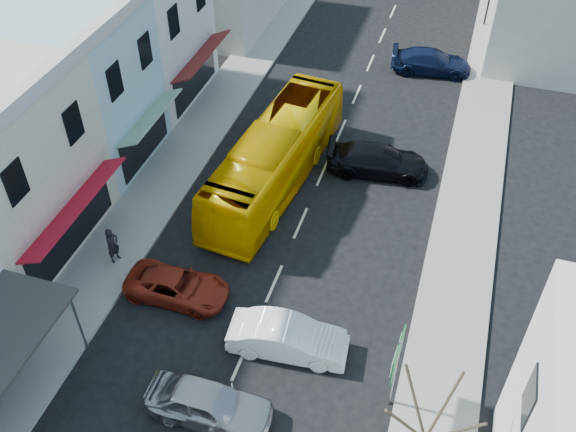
{
  "coord_description": "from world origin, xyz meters",
  "views": [
    {
      "loc": [
        6.07,
        -13.41,
        20.84
      ],
      "look_at": [
        0.0,
        6.0,
        2.2
      ],
      "focal_mm": 40.0,
      "sensor_mm": 36.0,
      "label": 1
    }
  ],
  "objects_px": {
    "car_silver": "(209,405)",
    "car_white": "(288,339)",
    "pedestrian_left": "(113,246)",
    "direction_sign": "(394,374)",
    "bus": "(275,158)",
    "car_red": "(177,285)"
  },
  "relations": [
    {
      "from": "bus",
      "to": "direction_sign",
      "type": "height_order",
      "value": "direction_sign"
    },
    {
      "from": "car_white",
      "to": "car_red",
      "type": "bearing_deg",
      "value": 71.1
    },
    {
      "from": "bus",
      "to": "car_white",
      "type": "bearing_deg",
      "value": -63.23
    },
    {
      "from": "pedestrian_left",
      "to": "car_red",
      "type": "bearing_deg",
      "value": -92.59
    },
    {
      "from": "pedestrian_left",
      "to": "direction_sign",
      "type": "relative_size",
      "value": 0.46
    },
    {
      "from": "bus",
      "to": "car_silver",
      "type": "distance_m",
      "value": 13.36
    },
    {
      "from": "car_red",
      "to": "car_silver",
      "type": "bearing_deg",
      "value": -144.94
    },
    {
      "from": "car_red",
      "to": "pedestrian_left",
      "type": "height_order",
      "value": "pedestrian_left"
    },
    {
      "from": "car_white",
      "to": "car_red",
      "type": "distance_m",
      "value": 5.39
    },
    {
      "from": "car_white",
      "to": "car_silver",
      "type": "bearing_deg",
      "value": 147.6
    },
    {
      "from": "bus",
      "to": "car_red",
      "type": "height_order",
      "value": "bus"
    },
    {
      "from": "bus",
      "to": "car_silver",
      "type": "xyz_separation_m",
      "value": [
        1.87,
        -13.2,
        -0.85
      ]
    },
    {
      "from": "car_red",
      "to": "pedestrian_left",
      "type": "relative_size",
      "value": 2.71
    },
    {
      "from": "car_red",
      "to": "direction_sign",
      "type": "height_order",
      "value": "direction_sign"
    },
    {
      "from": "bus",
      "to": "direction_sign",
      "type": "xyz_separation_m",
      "value": [
        7.87,
        -10.81,
        0.31
      ]
    },
    {
      "from": "car_red",
      "to": "direction_sign",
      "type": "bearing_deg",
      "value": -104.87
    },
    {
      "from": "car_silver",
      "to": "car_white",
      "type": "distance_m",
      "value": 3.98
    },
    {
      "from": "car_silver",
      "to": "car_red",
      "type": "height_order",
      "value": "same"
    },
    {
      "from": "car_red",
      "to": "direction_sign",
      "type": "distance_m",
      "value": 9.81
    },
    {
      "from": "bus",
      "to": "car_red",
      "type": "xyz_separation_m",
      "value": [
        -1.57,
        -8.4,
        -0.85
      ]
    },
    {
      "from": "car_silver",
      "to": "pedestrian_left",
      "type": "distance_m",
      "value": 9.02
    },
    {
      "from": "car_red",
      "to": "direction_sign",
      "type": "xyz_separation_m",
      "value": [
        9.44,
        -2.41,
        1.16
      ]
    }
  ]
}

